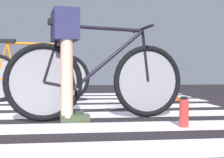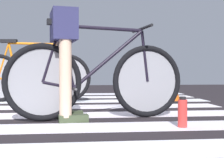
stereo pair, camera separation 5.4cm
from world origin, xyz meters
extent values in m
cube|color=black|center=(0.00, 0.00, 0.01)|extent=(18.00, 14.00, 0.02)
cube|color=white|center=(0.08, -0.30, 0.02)|extent=(5.20, 0.44, 0.00)
cube|color=white|center=(-0.15, 0.47, 0.02)|extent=(5.20, 0.44, 0.00)
cube|color=white|center=(0.03, 1.24, 0.02)|extent=(5.20, 0.44, 0.00)
cube|color=white|center=(0.06, 1.99, 0.02)|extent=(5.20, 0.44, 0.00)
cube|color=white|center=(0.14, 2.75, 0.02)|extent=(5.20, 0.44, 0.00)
torus|color=black|center=(0.30, -0.67, 0.38)|extent=(0.72, 0.17, 0.72)
torus|color=black|center=(1.31, -0.51, 0.38)|extent=(0.72, 0.17, 0.72)
cylinder|color=gray|center=(0.30, -0.67, 0.38)|extent=(0.60, 0.10, 0.61)
cylinder|color=gray|center=(1.31, -0.51, 0.38)|extent=(0.60, 0.10, 0.61)
cylinder|color=black|center=(0.86, -0.59, 0.89)|extent=(0.80, 0.16, 0.05)
cylinder|color=black|center=(0.92, -0.58, 0.60)|extent=(0.70, 0.14, 0.59)
cylinder|color=black|center=(0.52, -0.64, 0.61)|extent=(0.16, 0.06, 0.59)
cylinder|color=black|center=(0.44, -0.65, 0.35)|extent=(0.29, 0.07, 0.09)
cylinder|color=black|center=(0.38, -0.66, 0.64)|extent=(0.19, 0.05, 0.53)
cylinder|color=black|center=(1.28, -0.52, 0.63)|extent=(0.09, 0.04, 0.50)
cube|color=black|center=(0.46, -0.65, 0.93)|extent=(0.25, 0.13, 0.05)
cylinder|color=black|center=(1.25, -0.52, 0.90)|extent=(0.11, 0.52, 0.03)
cylinder|color=#4C4C51|center=(0.58, -0.63, 0.32)|extent=(0.07, 0.34, 0.02)
cylinder|color=beige|center=(0.47, -0.51, 0.53)|extent=(0.11, 0.11, 0.93)
cylinder|color=beige|center=(0.51, -0.78, 0.53)|extent=(0.11, 0.11, 0.93)
cube|color=navy|center=(0.49, -0.64, 0.90)|extent=(0.28, 0.44, 0.28)
cube|color=#39442C|center=(0.54, -0.49, 0.06)|extent=(0.27, 0.14, 0.07)
cube|color=#39442C|center=(0.58, -0.77, 0.06)|extent=(0.27, 0.14, 0.07)
torus|color=black|center=(0.46, 1.16, 0.38)|extent=(0.72, 0.13, 0.72)
cylinder|color=gray|center=(0.46, 1.16, 0.38)|extent=(0.60, 0.07, 0.61)
cylinder|color=orange|center=(0.00, 1.21, 0.89)|extent=(0.80, 0.12, 0.05)
cylinder|color=orange|center=(0.06, 1.20, 0.60)|extent=(0.70, 0.11, 0.59)
cylinder|color=orange|center=(-0.34, 1.24, 0.61)|extent=(0.16, 0.05, 0.59)
cylinder|color=orange|center=(-0.42, 1.25, 0.35)|extent=(0.29, 0.06, 0.09)
cylinder|color=orange|center=(-0.48, 1.26, 0.64)|extent=(0.19, 0.04, 0.53)
cylinder|color=orange|center=(0.43, 1.16, 0.63)|extent=(0.09, 0.04, 0.50)
cube|color=black|center=(-0.40, 1.25, 0.93)|extent=(0.25, 0.11, 0.05)
cylinder|color=black|center=(0.40, 1.17, 0.90)|extent=(0.08, 0.52, 0.03)
cylinder|color=#4C4C51|center=(-0.28, 1.24, 0.32)|extent=(0.06, 0.34, 0.02)
cylinder|color=red|center=(1.47, -1.12, 0.13)|extent=(0.08, 0.08, 0.23)
cylinder|color=black|center=(1.47, -1.12, 0.26)|extent=(0.05, 0.05, 0.02)
cube|color=black|center=(1.97, 1.03, 0.03)|extent=(0.44, 0.44, 0.02)
cone|color=#EA5B14|center=(1.97, 1.03, 0.27)|extent=(0.38, 0.38, 0.50)
cylinder|color=white|center=(1.97, 1.03, 0.29)|extent=(0.21, 0.21, 0.05)
camera|label=1|loc=(0.57, -3.61, 0.48)|focal=50.94mm
camera|label=2|loc=(0.62, -3.61, 0.48)|focal=50.94mm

